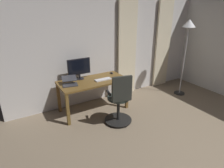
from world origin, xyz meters
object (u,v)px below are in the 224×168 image
object	(u,v)px
computer_mouse	(112,73)
laptop	(70,82)
floor_lamp	(188,33)
office_chair	(119,101)
desk	(93,84)
computer_keyboard	(103,79)
computer_monitor	(79,67)

from	to	relation	value
computer_mouse	laptop	bearing A→B (deg)	8.56
computer_mouse	floor_lamp	world-z (taller)	floor_lamp
office_chair	computer_mouse	xyz separation A→B (m)	(-0.38, -0.95, 0.24)
desk	laptop	bearing A→B (deg)	-1.09
desk	computer_mouse	bearing A→B (deg)	-163.24
computer_keyboard	computer_mouse	world-z (taller)	computer_mouse
computer_monitor	floor_lamp	size ratio (longest dim) A/B	0.26
computer_monitor	floor_lamp	bearing A→B (deg)	166.58
computer_mouse	floor_lamp	xyz separation A→B (m)	(-1.83, 0.57, 0.88)
desk	laptop	xyz separation A→B (m)	(0.51, -0.01, 0.14)
office_chair	floor_lamp	world-z (taller)	floor_lamp
computer_keyboard	floor_lamp	distance (m)	2.39
laptop	computer_mouse	world-z (taller)	laptop
computer_monitor	computer_mouse	xyz separation A→B (m)	(-0.79, 0.06, -0.25)
floor_lamp	office_chair	bearing A→B (deg)	9.87
computer_monitor	laptop	size ratio (longest dim) A/B	1.42
desk	floor_lamp	bearing A→B (deg)	170.77
laptop	computer_mouse	bearing A→B (deg)	-159.24
computer_monitor	computer_keyboard	xyz separation A→B (m)	(-0.41, 0.33, -0.25)
office_chair	laptop	bearing A→B (deg)	145.92
computer_monitor	floor_lamp	xyz separation A→B (m)	(-2.62, 0.62, 0.63)
computer_keyboard	floor_lamp	size ratio (longest dim) A/B	0.19
computer_keyboard	laptop	bearing A→B (deg)	-8.31
desk	floor_lamp	size ratio (longest dim) A/B	0.76
computer_monitor	desk	bearing A→B (deg)	131.90
office_chair	floor_lamp	size ratio (longest dim) A/B	0.55
laptop	computer_mouse	size ratio (longest dim) A/B	3.62
computer_monitor	computer_keyboard	size ratio (longest dim) A/B	1.40
office_chair	computer_mouse	world-z (taller)	office_chair
office_chair	computer_keyboard	size ratio (longest dim) A/B	2.90
office_chair	floor_lamp	bearing A→B (deg)	23.38
office_chair	laptop	distance (m)	1.10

